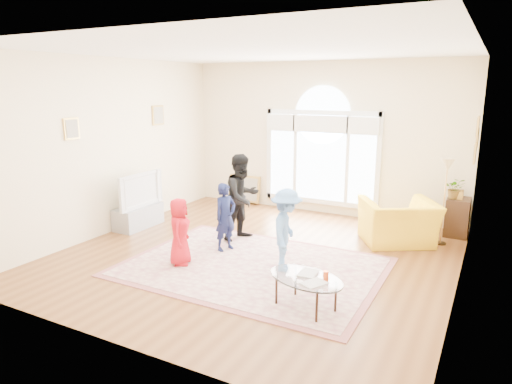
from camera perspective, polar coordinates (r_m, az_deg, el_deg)
The scene contains 17 objects.
ground at distance 7.49m, azimuth -0.06°, elevation -7.94°, with size 6.00×6.00×0.00m, color brown.
room_shell at distance 9.64m, azimuth 7.97°, elevation 6.31°, with size 6.00×6.00×6.00m.
area_rug at distance 7.03m, azimuth -0.47°, elevation -9.30°, with size 3.60×2.60×0.02m, color beige.
rug_border at distance 7.03m, azimuth -0.47°, elevation -9.33°, with size 3.80×2.80×0.01m, color #9D5858.
tv_console at distance 9.19m, azimuth -14.49°, elevation -2.98°, with size 0.45×1.00×0.42m, color #92949A.
television at distance 9.05m, azimuth -14.65°, elevation 0.30°, with size 0.17×1.14×0.66m.
coffee_table at distance 5.68m, azimuth 6.27°, elevation -10.73°, with size 1.15×0.92×0.54m.
armchair at distance 8.29m, azimuth 17.35°, elevation -3.64°, with size 1.19×1.04×0.77m, color yellow.
side_cabinet at distance 9.14m, azimuth 23.86°, elevation -2.87°, with size 0.40×0.50×0.70m, color black.
floor_lamp at distance 8.34m, azimuth 22.77°, elevation 2.37°, with size 0.29×0.29×1.51m.
plant_pedestal at distance 9.08m, azimuth 23.32°, elevation -2.92°, with size 0.20×0.20×0.70m, color white.
potted_plant at distance 8.95m, azimuth 23.63°, elevation 0.42°, with size 0.35×0.30×0.39m, color #33722D.
leaning_picture at distance 10.76m, azimuth -1.45°, elevation -1.37°, with size 0.80×0.05×0.62m, color tan.
child_red at distance 7.04m, azimuth -9.53°, elevation -4.87°, with size 0.51×0.33×1.04m, color red.
child_navy at distance 7.54m, azimuth -3.85°, elevation -3.12°, with size 0.41×0.27×1.13m, color #12193E.
child_black at distance 8.02m, azimuth -1.74°, elevation -0.64°, with size 0.74×0.58×1.53m, color black.
child_blue at distance 6.66m, azimuth 3.80°, elevation -4.83°, with size 0.80×0.46×1.24m, color #5E93DB.
Camera 1 is at (3.29, -6.17, 2.69)m, focal length 32.00 mm.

